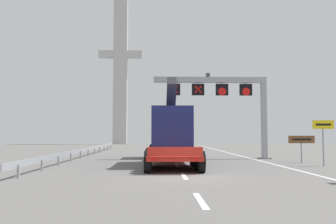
% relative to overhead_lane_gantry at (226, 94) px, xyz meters
% --- Properties ---
extents(ground, '(112.00, 112.00, 0.00)m').
position_rel_overhead_lane_gantry_xyz_m(ground, '(-4.21, -11.84, -5.16)').
color(ground, slate).
extents(lane_markings, '(0.20, 69.88, 0.01)m').
position_rel_overhead_lane_gantry_xyz_m(lane_markings, '(-4.27, 15.80, -5.16)').
color(lane_markings, silver).
rests_on(lane_markings, ground).
extents(edge_line_right, '(0.20, 63.00, 0.01)m').
position_rel_overhead_lane_gantry_xyz_m(edge_line_right, '(1.99, 0.16, -5.16)').
color(edge_line_right, silver).
rests_on(edge_line_right, ground).
extents(overhead_lane_gantry, '(9.29, 0.90, 6.83)m').
position_rel_overhead_lane_gantry_xyz_m(overhead_lane_gantry, '(0.00, 0.00, 0.00)').
color(overhead_lane_gantry, '#9EA0A5').
rests_on(overhead_lane_gantry, ground).
extents(heavy_haul_truck_red, '(3.03, 14.06, 5.30)m').
position_rel_overhead_lane_gantry_xyz_m(heavy_haul_truck_red, '(-4.64, -2.97, -3.18)').
color(heavy_haul_truck_red, red).
rests_on(heavy_haul_truck_red, ground).
extents(exit_sign_yellow, '(1.31, 0.15, 2.79)m').
position_rel_overhead_lane_gantry_xyz_m(exit_sign_yellow, '(4.61, -6.82, -3.09)').
color(exit_sign_yellow, '#9EA0A5').
rests_on(exit_sign_yellow, ground).
extents(tourist_info_sign_brown, '(1.79, 0.15, 1.84)m').
position_rel_overhead_lane_gantry_xyz_m(tourist_info_sign_brown, '(4.32, -4.22, -3.74)').
color(tourist_info_sign_brown, '#9EA0A5').
rests_on(tourist_info_sign_brown, ground).
extents(guardrail_left, '(0.13, 35.44, 0.76)m').
position_rel_overhead_lane_gantry_xyz_m(guardrail_left, '(-11.67, 3.88, -4.60)').
color(guardrail_left, '#999EA3').
rests_on(guardrail_left, ground).
extents(bridge_pylon_distant, '(9.00, 2.00, 29.90)m').
position_rel_overhead_lane_gantry_xyz_m(bridge_pylon_distant, '(-13.02, 45.24, 10.17)').
color(bridge_pylon_distant, '#B7B7B2').
rests_on(bridge_pylon_distant, ground).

